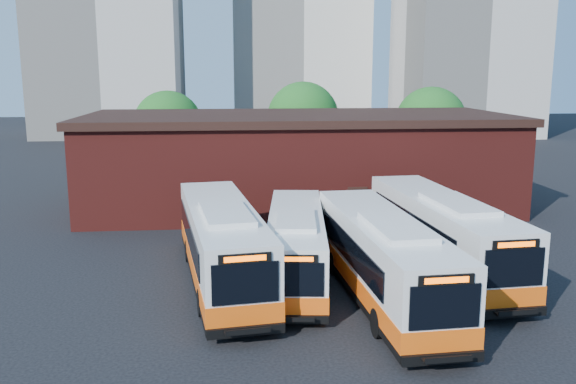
{
  "coord_description": "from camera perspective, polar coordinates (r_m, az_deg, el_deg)",
  "views": [
    {
      "loc": [
        -4.48,
        -21.52,
        9.22
      ],
      "look_at": [
        -2.05,
        4.89,
        3.97
      ],
      "focal_mm": 38.0,
      "sensor_mm": 36.0,
      "label": 1
    }
  ],
  "objects": [
    {
      "name": "bus_mideast",
      "position": [
        25.29,
        8.83,
        -6.43
      ],
      "size": [
        3.48,
        13.26,
        3.58
      ],
      "rotation": [
        0.0,
        0.0,
        0.06
      ],
      "color": "white",
      "rests_on": "ground"
    },
    {
      "name": "bus_midwest",
      "position": [
        27.47,
        0.75,
        -5.24
      ],
      "size": [
        3.61,
        11.87,
        3.19
      ],
      "rotation": [
        0.0,
        0.0,
        -0.11
      ],
      "color": "white",
      "rests_on": "ground"
    },
    {
      "name": "tree_west",
      "position": [
        54.0,
        -11.16,
        6.12
      ],
      "size": [
        6.0,
        6.0,
        7.65
      ],
      "color": "#382314",
      "rests_on": "ground"
    },
    {
      "name": "ground",
      "position": [
        23.84,
        6.12,
        -11.63
      ],
      "size": [
        220.0,
        220.0,
        0.0
      ],
      "primitive_type": "plane",
      "color": "black"
    },
    {
      "name": "transit_worker",
      "position": [
        21.73,
        9.44,
        -11.35
      ],
      "size": [
        0.65,
        0.8,
        1.89
      ],
      "primitive_type": "imported",
      "rotation": [
        0.0,
        0.0,
        1.24
      ],
      "color": "#121433",
      "rests_on": "ground"
    },
    {
      "name": "tree_east",
      "position": [
        55.53,
        13.2,
        6.37
      ],
      "size": [
        6.24,
        6.24,
        7.96
      ],
      "color": "#382314",
      "rests_on": "ground"
    },
    {
      "name": "bus_west",
      "position": [
        27.07,
        -6.19,
        -5.11
      ],
      "size": [
        4.52,
        13.54,
        3.64
      ],
      "rotation": [
        0.0,
        0.0,
        0.14
      ],
      "color": "white",
      "rests_on": "ground"
    },
    {
      "name": "depot_building",
      "position": [
        42.19,
        0.9,
        3.07
      ],
      "size": [
        28.6,
        12.6,
        6.4
      ],
      "color": "#5E1B16",
      "rests_on": "ground"
    },
    {
      "name": "tree_mid",
      "position": [
        56.05,
        1.42,
        6.95
      ],
      "size": [
        6.56,
        6.56,
        8.36
      ],
      "color": "#382314",
      "rests_on": "ground"
    },
    {
      "name": "bus_east",
      "position": [
        29.48,
        14.12,
        -4.01
      ],
      "size": [
        3.78,
        13.59,
        3.66
      ],
      "rotation": [
        0.0,
        0.0,
        0.08
      ],
      "color": "white",
      "rests_on": "ground"
    }
  ]
}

